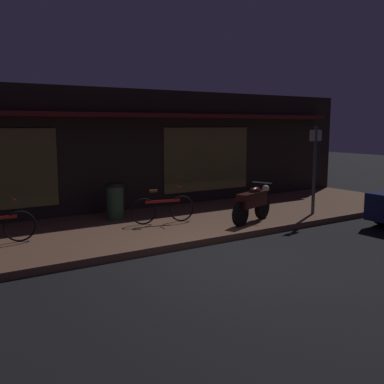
{
  "coord_description": "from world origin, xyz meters",
  "views": [
    {
      "loc": [
        -5.08,
        -6.71,
        2.58
      ],
      "look_at": [
        0.92,
        2.4,
        0.95
      ],
      "focal_mm": 42.1,
      "sensor_mm": 36.0,
      "label": 1
    }
  ],
  "objects_px": {
    "motorcycle": "(253,203)",
    "sign_post": "(315,165)",
    "bicycle_extra": "(163,209)",
    "trash_bin": "(115,201)"
  },
  "relations": [
    {
      "from": "motorcycle",
      "to": "sign_post",
      "type": "xyz_separation_m",
      "value": [
        2.09,
        -0.12,
        0.86
      ]
    },
    {
      "from": "motorcycle",
      "to": "sign_post",
      "type": "distance_m",
      "value": 2.26
    },
    {
      "from": "bicycle_extra",
      "to": "sign_post",
      "type": "distance_m",
      "value": 4.35
    },
    {
      "from": "sign_post",
      "to": "trash_bin",
      "type": "distance_m",
      "value": 5.45
    },
    {
      "from": "motorcycle",
      "to": "bicycle_extra",
      "type": "xyz_separation_m",
      "value": [
        -1.95,
        1.14,
        -0.14
      ]
    },
    {
      "from": "sign_post",
      "to": "trash_bin",
      "type": "height_order",
      "value": "sign_post"
    },
    {
      "from": "bicycle_extra",
      "to": "trash_bin",
      "type": "height_order",
      "value": "trash_bin"
    },
    {
      "from": "sign_post",
      "to": "trash_bin",
      "type": "relative_size",
      "value": 2.58
    },
    {
      "from": "sign_post",
      "to": "trash_bin",
      "type": "xyz_separation_m",
      "value": [
        -4.83,
        2.35,
        -0.89
      ]
    },
    {
      "from": "trash_bin",
      "to": "motorcycle",
      "type": "bearing_deg",
      "value": -39.15
    }
  ]
}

